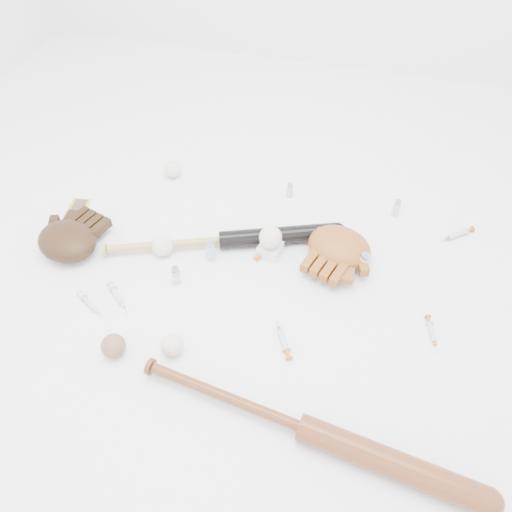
% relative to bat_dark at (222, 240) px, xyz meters
% --- Properties ---
extents(bat_dark, '(0.83, 0.37, 0.06)m').
position_rel_bat_dark_xyz_m(bat_dark, '(0.00, 0.00, 0.00)').
color(bat_dark, black).
rests_on(bat_dark, ground).
extents(bat_wood, '(0.97, 0.21, 0.07)m').
position_rel_bat_dark_xyz_m(bat_wood, '(0.40, -0.58, 0.00)').
color(bat_wood, brown).
rests_on(bat_wood, ground).
extents(glove_dark, '(0.32, 0.32, 0.09)m').
position_rel_bat_dark_xyz_m(glove_dark, '(-0.51, -0.15, 0.01)').
color(glove_dark, black).
rests_on(glove_dark, ground).
extents(glove_tan, '(0.33, 0.33, 0.09)m').
position_rel_bat_dark_xyz_m(glove_tan, '(0.40, 0.06, 0.02)').
color(glove_tan, brown).
rests_on(glove_tan, ground).
extents(trading_card, '(0.08, 0.10, 0.01)m').
position_rel_bat_dark_xyz_m(trading_card, '(-0.59, 0.05, -0.03)').
color(trading_card, gold).
rests_on(trading_card, ground).
extents(pedestal, '(0.09, 0.09, 0.04)m').
position_rel_bat_dark_xyz_m(pedestal, '(0.17, 0.01, -0.01)').
color(pedestal, white).
rests_on(pedestal, ground).
extents(baseball_on_pedestal, '(0.08, 0.08, 0.08)m').
position_rel_bat_dark_xyz_m(baseball_on_pedestal, '(0.17, 0.01, 0.05)').
color(baseball_on_pedestal, silver).
rests_on(baseball_on_pedestal, pedestal).
extents(baseball_left, '(0.07, 0.07, 0.07)m').
position_rel_bat_dark_xyz_m(baseball_left, '(-0.19, -0.08, 0.00)').
color(baseball_left, silver).
rests_on(baseball_left, ground).
extents(baseball_upper, '(0.07, 0.07, 0.07)m').
position_rel_bat_dark_xyz_m(baseball_upper, '(-0.30, 0.32, 0.00)').
color(baseball_upper, silver).
rests_on(baseball_upper, ground).
extents(baseball_mid, '(0.07, 0.07, 0.07)m').
position_rel_bat_dark_xyz_m(baseball_mid, '(-0.02, -0.44, 0.00)').
color(baseball_mid, silver).
rests_on(baseball_mid, ground).
extents(baseball_aged, '(0.07, 0.07, 0.07)m').
position_rel_bat_dark_xyz_m(baseball_aged, '(-0.18, -0.48, 0.00)').
color(baseball_aged, brown).
rests_on(baseball_aged, ground).
extents(syringe_0, '(0.13, 0.12, 0.02)m').
position_rel_bat_dark_xyz_m(syringe_0, '(-0.26, -0.30, -0.02)').
color(syringe_0, '#ADBCC6').
rests_on(syringe_0, ground).
extents(syringe_1, '(0.10, 0.15, 0.02)m').
position_rel_bat_dark_xyz_m(syringe_1, '(0.29, -0.32, -0.02)').
color(syringe_1, '#ADBCC6').
rests_on(syringe_1, ground).
extents(syringe_2, '(0.11, 0.15, 0.02)m').
position_rel_bat_dark_xyz_m(syringe_2, '(0.17, 0.02, -0.02)').
color(syringe_2, '#ADBCC6').
rests_on(syringe_2, ground).
extents(syringe_3, '(0.06, 0.14, 0.02)m').
position_rel_bat_dark_xyz_m(syringe_3, '(0.72, -0.18, -0.02)').
color(syringe_3, '#ADBCC6').
rests_on(syringe_3, ground).
extents(syringe_4, '(0.15, 0.13, 0.02)m').
position_rel_bat_dark_xyz_m(syringe_4, '(0.79, 0.26, -0.02)').
color(syringe_4, '#ADBCC6').
rests_on(syringe_4, ground).
extents(syringe_5, '(0.14, 0.09, 0.02)m').
position_rel_bat_dark_xyz_m(syringe_5, '(-0.33, -0.35, -0.02)').
color(syringe_5, '#ADBCC6').
rests_on(syringe_5, ground).
extents(vial_0, '(0.02, 0.02, 0.06)m').
position_rel_bat_dark_xyz_m(vial_0, '(0.17, 0.32, -0.00)').
color(vial_0, '#AFB9C0').
rests_on(vial_0, ground).
extents(vial_1, '(0.02, 0.02, 0.06)m').
position_rel_bat_dark_xyz_m(vial_1, '(0.32, 0.11, 0.00)').
color(vial_1, '#AFB9C0').
rests_on(vial_1, ground).
extents(vial_2, '(0.03, 0.03, 0.08)m').
position_rel_bat_dark_xyz_m(vial_2, '(-0.02, -0.06, 0.01)').
color(vial_2, '#AFB9C0').
rests_on(vial_2, ground).
extents(vial_3, '(0.04, 0.04, 0.09)m').
position_rel_bat_dark_xyz_m(vial_3, '(0.49, 0.01, 0.01)').
color(vial_3, '#AFB9C0').
rests_on(vial_3, ground).
extents(vial_4, '(0.03, 0.03, 0.07)m').
position_rel_bat_dark_xyz_m(vial_4, '(-0.10, -0.19, 0.00)').
color(vial_4, '#AFB9C0').
rests_on(vial_4, ground).
extents(vial_5, '(0.03, 0.03, 0.07)m').
position_rel_bat_dark_xyz_m(vial_5, '(0.57, 0.32, 0.00)').
color(vial_5, '#AFB9C0').
rests_on(vial_5, ground).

